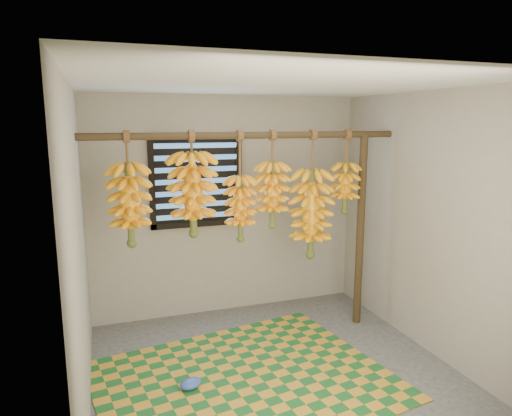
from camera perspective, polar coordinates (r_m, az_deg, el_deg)
name	(u,v)px	position (r m, az deg, el deg)	size (l,w,h in m)	color
floor	(277,375)	(4.14, 2.65, -20.16)	(3.00, 3.00, 0.01)	#444444
ceiling	(280,83)	(3.57, 3.00, 15.28)	(3.00, 3.00, 0.01)	silver
wall_back	(228,206)	(5.07, -3.54, 0.22)	(3.00, 0.01, 2.40)	gray
wall_left	(78,256)	(3.43, -21.35, -5.60)	(0.01, 3.00, 2.40)	gray
wall_right	(432,225)	(4.45, 21.13, -1.96)	(0.01, 3.00, 2.40)	gray
window	(197,181)	(4.91, -7.43, 3.36)	(1.00, 0.04, 1.00)	black
hanging_pole	(251,135)	(4.22, -0.68, 9.07)	(0.06, 0.06, 3.00)	#402E1A
support_post	(360,232)	(4.86, 12.90, -2.89)	(0.08, 0.08, 2.00)	#402E1A
woven_mat	(245,380)	(4.05, -1.39, -20.75)	(2.33, 1.86, 0.01)	#1B5C25
plastic_bag	(191,384)	(3.96, -8.16, -20.90)	(0.19, 0.14, 0.08)	#304DB4
banana_bunch_a	(130,205)	(4.07, -15.50, 0.41)	(0.35, 0.35, 0.99)	brown
banana_bunch_b	(193,194)	(4.12, -7.91, 1.69)	(0.41, 0.41, 0.95)	brown
banana_bunch_c	(240,208)	(4.26, -1.98, 0.01)	(0.29, 0.29, 1.04)	brown
banana_bunch_d	(272,195)	(4.34, 2.03, 1.69)	(0.32, 0.32, 0.93)	brown
banana_bunch_e	(311,214)	(4.54, 6.91, -0.72)	(0.42, 0.42, 1.26)	brown
banana_bunch_f	(345,187)	(4.68, 11.08, 2.54)	(0.30, 0.30, 0.84)	brown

